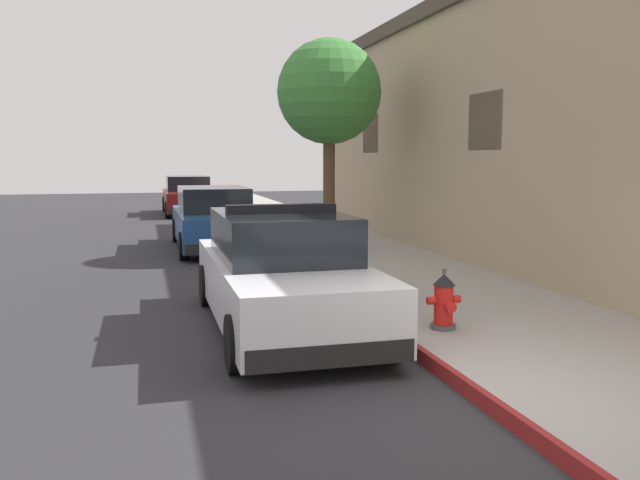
{
  "coord_description": "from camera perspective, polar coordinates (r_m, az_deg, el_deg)",
  "views": [
    {
      "loc": [
        -3.01,
        -5.36,
        2.3
      ],
      "look_at": [
        -0.33,
        4.77,
        1.0
      ],
      "focal_mm": 37.33,
      "sensor_mm": 36.0,
      "label": 1
    }
  ],
  "objects": [
    {
      "name": "parked_car_dark_far",
      "position": [
        27.78,
        -11.28,
        3.71
      ],
      "size": [
        1.94,
        4.84,
        1.56
      ],
      "color": "maroon",
      "rests_on": "ground"
    },
    {
      "name": "sidewalk_pavement",
      "position": [
        16.21,
        2.08,
        -0.81
      ],
      "size": [
        3.32,
        60.0,
        0.16
      ],
      "primitive_type": "cube",
      "color": "#9E9991",
      "rests_on": "ground"
    },
    {
      "name": "street_tree",
      "position": [
        15.96,
        0.79,
        12.48
      ],
      "size": [
        2.45,
        2.45,
        4.91
      ],
      "color": "brown",
      "rests_on": "sidewalk_pavement"
    },
    {
      "name": "parked_car_silver_ahead",
      "position": [
        17.04,
        -9.07,
        1.73
      ],
      "size": [
        1.94,
        4.84,
        1.56
      ],
      "color": "navy",
      "rests_on": "ground"
    },
    {
      "name": "curb_painted_edge",
      "position": [
        15.8,
        -3.83,
        -1.02
      ],
      "size": [
        0.08,
        60.0,
        0.16
      ],
      "primitive_type": "cube",
      "color": "maroon",
      "rests_on": "ground"
    },
    {
      "name": "fire_hydrant",
      "position": [
        8.49,
        10.57,
        -5.21
      ],
      "size": [
        0.44,
        0.4,
        0.76
      ],
      "color": "#4C4C51",
      "rests_on": "sidewalk_pavement"
    },
    {
      "name": "ground_plane",
      "position": [
        15.6,
        -19.53,
        -2.19
      ],
      "size": [
        30.9,
        60.0,
        0.2
      ],
      "primitive_type": "cube",
      "color": "#2B2B2D"
    },
    {
      "name": "police_cruiser",
      "position": [
        8.98,
        -3.22,
        -2.91
      ],
      "size": [
        1.94,
        4.84,
        1.68
      ],
      "color": "white",
      "rests_on": "ground"
    },
    {
      "name": "storefront_building",
      "position": [
        14.97,
        24.39,
        8.78
      ],
      "size": [
        6.37,
        23.98,
        5.8
      ],
      "color": "tan",
      "rests_on": "ground"
    }
  ]
}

